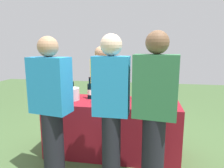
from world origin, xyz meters
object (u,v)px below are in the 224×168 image
wine_bottle_0 (72,89)px  wine_glass_0 (95,96)px  wine_bottle_3 (139,91)px  guest_1 (111,106)px  wine_bottle_1 (90,91)px  wine_glass_3 (161,98)px  server_pouring (101,88)px  wine_glass_2 (113,95)px  ice_bucket (71,94)px  wine_glass_1 (103,97)px  wine_bottle_2 (127,92)px  guest_2 (155,110)px  guest_0 (51,106)px

wine_bottle_0 → wine_glass_0: wine_bottle_0 is taller
wine_bottle_3 → guest_1: size_ratio=0.19×
wine_bottle_1 → wine_glass_3: 1.03m
wine_bottle_1 → server_pouring: (0.07, 0.48, -0.05)m
wine_bottle_0 → guest_1: (0.77, -0.87, 0.01)m
wine_glass_2 → ice_bucket: 0.62m
wine_bottle_0 → wine_glass_0: (0.44, -0.27, -0.03)m
wine_glass_0 → ice_bucket: 0.39m
ice_bucket → wine_glass_1: bearing=-16.0°
wine_bottle_2 → wine_glass_0: wine_bottle_2 is taller
wine_bottle_1 → wine_glass_1: (0.25, -0.25, -0.02)m
wine_glass_1 → guest_2: size_ratio=0.08×
guest_2 → guest_0: bearing=-173.6°
guest_1 → guest_0: bearing=-178.9°
wine_bottle_2 → server_pouring: 0.67m
wine_bottle_3 → guest_0: size_ratio=0.19×
server_pouring → guest_2: bearing=118.0°
wine_bottle_3 → guest_1: (-0.27, -0.86, 0.02)m
wine_bottle_0 → guest_2: guest_2 is taller
guest_1 → wine_glass_1: bearing=112.4°
wine_bottle_1 → wine_glass_2: bearing=-21.2°
wine_glass_3 → server_pouring: server_pouring is taller
wine_glass_0 → guest_1: bearing=-61.1°
guest_1 → wine_glass_3: bearing=48.6°
guest_0 → wine_glass_1: bearing=57.7°
wine_glass_0 → server_pouring: (-0.06, 0.66, -0.03)m
wine_bottle_1 → guest_2: 1.22m
wine_bottle_3 → wine_glass_1: wine_bottle_3 is taller
ice_bucket → guest_2: guest_2 is taller
wine_bottle_2 → ice_bucket: size_ratio=1.32×
ice_bucket → guest_0: guest_0 is taller
wine_bottle_0 → guest_1: bearing=-48.4°
wine_bottle_0 → wine_glass_2: wine_bottle_0 is taller
wine_bottle_1 → guest_0: size_ratio=0.19×
ice_bucket → guest_0: (0.02, -0.67, 0.02)m
wine_bottle_1 → wine_bottle_3: bearing=6.3°
wine_bottle_2 → wine_glass_0: 0.47m
wine_bottle_0 → wine_glass_2: bearing=-18.5°
wine_bottle_2 → wine_bottle_3: 0.19m
wine_glass_2 → guest_0: size_ratio=0.08×
wine_bottle_0 → wine_glass_1: (0.56, -0.34, -0.02)m
guest_0 → guest_2: size_ratio=0.97×
wine_glass_1 → guest_1: guest_1 is taller
wine_bottle_1 → server_pouring: size_ratio=0.21×
wine_bottle_1 → wine_glass_3: bearing=-9.8°
wine_glass_2 → guest_0: guest_0 is taller
wine_glass_2 → wine_glass_3: (0.65, -0.03, 0.01)m
wine_glass_0 → server_pouring: size_ratio=0.09×
wine_glass_2 → guest_1: (0.09, -0.64, 0.04)m
wine_glass_1 → ice_bucket: size_ratio=0.58×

